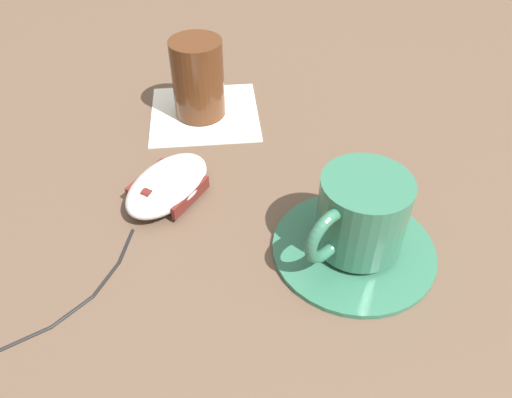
{
  "coord_description": "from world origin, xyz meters",
  "views": [
    {
      "loc": [
        0.41,
        0.01,
        0.34
      ],
      "look_at": [
        0.07,
        -0.01,
        0.03
      ],
      "focal_mm": 35.0,
      "sensor_mm": 36.0,
      "label": 1
    }
  ],
  "objects": [
    {
      "name": "mouse_cable",
      "position": [
        0.19,
        -0.18,
        0.0
      ],
      "size": [
        0.17,
        0.14,
        0.0
      ],
      "color": "black",
      "rests_on": "ground"
    },
    {
      "name": "coffee_cup",
      "position": [
        0.1,
        0.08,
        0.04
      ],
      "size": [
        0.09,
        0.09,
        0.07
      ],
      "color": "#2D664C",
      "rests_on": "saucer"
    },
    {
      "name": "computer_mouse",
      "position": [
        0.04,
        -0.1,
        0.02
      ],
      "size": [
        0.12,
        0.1,
        0.03
      ],
      "color": "silver",
      "rests_on": "ground"
    },
    {
      "name": "saucer",
      "position": [
        0.1,
        0.08,
        0.0
      ],
      "size": [
        0.15,
        0.15,
        0.01
      ],
      "primitive_type": "cylinder",
      "color": "#2D664C",
      "rests_on": "ground"
    },
    {
      "name": "drinking_glass",
      "position": [
        -0.11,
        -0.09,
        0.05
      ],
      "size": [
        0.06,
        0.06,
        0.09
      ],
      "primitive_type": "cylinder",
      "color": "#4C2814",
      "rests_on": "napkin_under_glass"
    },
    {
      "name": "ground_plane",
      "position": [
        0.0,
        0.0,
        0.0
      ],
      "size": [
        3.0,
        3.0,
        0.0
      ],
      "primitive_type": "plane",
      "color": "brown"
    },
    {
      "name": "napkin_under_glass",
      "position": [
        -0.11,
        -0.09,
        0.0
      ],
      "size": [
        0.15,
        0.15,
        0.0
      ],
      "primitive_type": "cube",
      "rotation": [
        0.0,
        0.0,
        0.16
      ],
      "color": "silver",
      "rests_on": "ground"
    }
  ]
}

